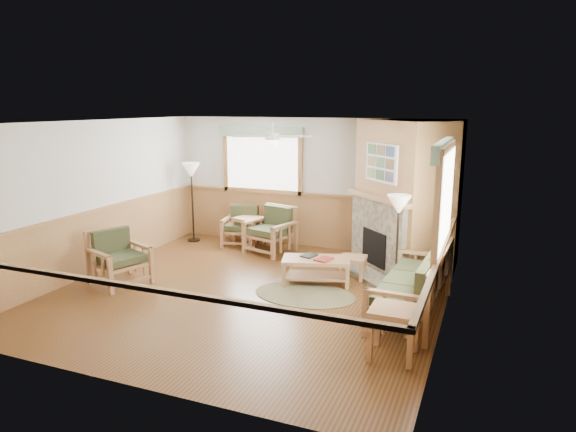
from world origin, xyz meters
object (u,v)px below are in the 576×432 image
at_px(armchair_back_right, 270,230).
at_px(footstool, 353,267).
at_px(sofa, 412,283).
at_px(armchair_left, 120,258).
at_px(end_table_chairs, 249,231).
at_px(armchair_back_left, 242,226).
at_px(floor_lamp_right, 397,246).
at_px(floor_lamp_left, 192,202).
at_px(end_table_sofa, 393,332).
at_px(coffee_table, 316,271).

relative_size(armchair_back_right, footstool, 2.10).
relative_size(sofa, armchair_left, 2.28).
distance_m(sofa, end_table_chairs, 4.51).
bearing_deg(armchair_back_left, armchair_back_right, -31.65).
bearing_deg(floor_lamp_right, armchair_back_right, 151.82).
relative_size(armchair_back_left, end_table_chairs, 1.35).
relative_size(armchair_left, floor_lamp_right, 0.56).
distance_m(sofa, floor_lamp_left, 5.63).
bearing_deg(end_table_sofa, armchair_back_right, 131.75).
bearing_deg(coffee_table, sofa, -38.92).
bearing_deg(coffee_table, armchair_back_left, 125.85).
bearing_deg(floor_lamp_left, armchair_back_left, 5.74).
xyz_separation_m(armchair_left, footstool, (3.56, 1.73, -0.26)).
height_order(coffee_table, end_table_sofa, end_table_sofa).
height_order(armchair_left, floor_lamp_left, floor_lamp_left).
bearing_deg(end_table_sofa, armchair_left, 169.53).
bearing_deg(footstool, armchair_back_right, 154.73).
height_order(armchair_back_right, end_table_chairs, armchair_back_right).
bearing_deg(sofa, armchair_back_left, -118.90).
bearing_deg(armchair_back_right, floor_lamp_right, -12.79).
xyz_separation_m(armchair_left, floor_lamp_left, (-0.36, 2.86, 0.42)).
distance_m(end_table_chairs, floor_lamp_left, 1.44).
bearing_deg(floor_lamp_left, end_table_sofa, -36.20).
height_order(sofa, coffee_table, sofa).
bearing_deg(armchair_left, end_table_chairs, 3.83).
relative_size(floor_lamp_left, floor_lamp_right, 1.08).
bearing_deg(sofa, end_table_sofa, 2.97).
height_order(armchair_back_left, armchair_left, armchair_left).
bearing_deg(floor_lamp_right, footstool, 145.59).
bearing_deg(sofa, coffee_table, -109.54).
xyz_separation_m(sofa, footstool, (-1.18, 1.22, -0.28)).
relative_size(sofa, floor_lamp_right, 1.27).
distance_m(end_table_sofa, footstool, 2.86).
distance_m(end_table_sofa, floor_lamp_right, 2.12).
relative_size(footstool, floor_lamp_right, 0.27).
xyz_separation_m(armchair_back_right, floor_lamp_left, (-1.94, 0.19, 0.41)).
bearing_deg(floor_lamp_right, end_table_chairs, 152.14).
bearing_deg(end_table_chairs, floor_lamp_right, -27.86).
height_order(armchair_back_right, footstool, armchair_back_right).
relative_size(armchair_back_left, floor_lamp_left, 0.48).
distance_m(coffee_table, floor_lamp_left, 3.86).
height_order(coffee_table, floor_lamp_right, floor_lamp_right).
bearing_deg(footstool, coffee_table, -133.09).
bearing_deg(floor_lamp_left, armchair_left, -82.82).
bearing_deg(floor_lamp_left, floor_lamp_right, -19.69).
height_order(sofa, end_table_sofa, sofa).
bearing_deg(end_table_sofa, floor_lamp_left, 143.80).
relative_size(armchair_back_right, floor_lamp_left, 0.53).
bearing_deg(armchair_left, armchair_back_left, 7.03).
distance_m(coffee_table, end_table_sofa, 2.67).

